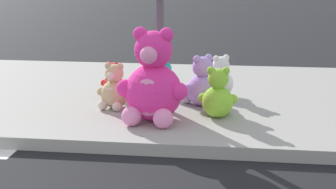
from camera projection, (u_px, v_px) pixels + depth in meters
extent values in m
cube|color=#9E9B93|center=(104.00, 95.00, 7.51)|extent=(28.00, 4.40, 0.15)
sphere|color=#F22D93|center=(154.00, 92.00, 5.99)|extent=(0.71, 0.71, 0.71)
ellipsoid|color=pink|center=(148.00, 97.00, 5.75)|extent=(0.41, 0.20, 0.46)
sphere|color=#F22D93|center=(153.00, 50.00, 5.85)|extent=(0.47, 0.47, 0.47)
sphere|color=pink|center=(149.00, 55.00, 5.67)|extent=(0.21, 0.21, 0.21)
sphere|color=#F22D93|center=(166.00, 35.00, 5.76)|extent=(0.18, 0.18, 0.18)
sphere|color=#F22D93|center=(179.00, 91.00, 5.81)|extent=(0.22, 0.22, 0.22)
sphere|color=pink|center=(163.00, 119.00, 5.72)|extent=(0.25, 0.25, 0.25)
sphere|color=#F22D93|center=(140.00, 34.00, 5.84)|extent=(0.18, 0.18, 0.18)
sphere|color=#F22D93|center=(125.00, 88.00, 5.97)|extent=(0.22, 0.22, 0.22)
sphere|color=pink|center=(132.00, 116.00, 5.81)|extent=(0.25, 0.25, 0.25)
sphere|color=#B28CD8|center=(202.00, 90.00, 6.65)|extent=(0.43, 0.43, 0.43)
ellipsoid|color=silver|center=(195.00, 88.00, 6.78)|extent=(0.24, 0.23, 0.28)
sphere|color=#B28CD8|center=(203.00, 67.00, 6.57)|extent=(0.29, 0.29, 0.29)
sphere|color=silver|center=(197.00, 67.00, 6.67)|extent=(0.13, 0.13, 0.13)
sphere|color=#B28CD8|center=(197.00, 59.00, 6.48)|extent=(0.11, 0.11, 0.11)
sphere|color=#B28CD8|center=(188.00, 89.00, 6.58)|extent=(0.14, 0.14, 0.14)
sphere|color=silver|center=(187.00, 98.00, 6.77)|extent=(0.15, 0.15, 0.15)
sphere|color=#B28CD8|center=(209.00, 58.00, 6.59)|extent=(0.11, 0.11, 0.11)
sphere|color=#B28CD8|center=(212.00, 85.00, 6.80)|extent=(0.14, 0.14, 0.14)
sphere|color=silver|center=(201.00, 96.00, 6.90)|extent=(0.15, 0.15, 0.15)
sphere|color=teal|center=(165.00, 84.00, 7.25)|extent=(0.32, 0.32, 0.32)
ellipsoid|color=#7BBFBC|center=(157.00, 84.00, 7.26)|extent=(0.07, 0.18, 0.21)
sphere|color=teal|center=(165.00, 68.00, 7.19)|extent=(0.21, 0.21, 0.21)
sphere|color=#7BBFBC|center=(159.00, 69.00, 7.20)|extent=(0.09, 0.09, 0.09)
sphere|color=teal|center=(164.00, 64.00, 7.10)|extent=(0.08, 0.08, 0.08)
sphere|color=teal|center=(161.00, 85.00, 7.10)|extent=(0.10, 0.10, 0.10)
sphere|color=#7BBFBC|center=(155.00, 92.00, 7.21)|extent=(0.11, 0.11, 0.11)
sphere|color=teal|center=(165.00, 62.00, 7.24)|extent=(0.08, 0.08, 0.08)
sphere|color=teal|center=(163.00, 80.00, 7.39)|extent=(0.10, 0.10, 0.10)
sphere|color=#7BBFBC|center=(157.00, 89.00, 7.37)|extent=(0.11, 0.11, 0.11)
sphere|color=red|center=(113.00, 85.00, 7.16)|extent=(0.31, 0.31, 0.31)
ellipsoid|color=#DB7B7B|center=(108.00, 87.00, 7.07)|extent=(0.19, 0.14, 0.20)
sphere|color=red|center=(113.00, 70.00, 7.10)|extent=(0.21, 0.21, 0.21)
sphere|color=#DB7B7B|center=(109.00, 72.00, 7.03)|extent=(0.09, 0.09, 0.09)
sphere|color=red|center=(117.00, 65.00, 7.04)|extent=(0.08, 0.08, 0.08)
sphere|color=red|center=(120.00, 86.00, 7.05)|extent=(0.10, 0.10, 0.10)
sphere|color=#DB7B7B|center=(112.00, 95.00, 7.04)|extent=(0.11, 0.11, 0.11)
sphere|color=red|center=(109.00, 64.00, 7.12)|extent=(0.08, 0.08, 0.08)
sphere|color=red|center=(104.00, 83.00, 7.20)|extent=(0.10, 0.10, 0.10)
sphere|color=#DB7B7B|center=(103.00, 93.00, 7.13)|extent=(0.11, 0.11, 0.11)
sphere|color=tan|center=(115.00, 94.00, 6.55)|extent=(0.38, 0.38, 0.38)
ellipsoid|color=beige|center=(110.00, 96.00, 6.43)|extent=(0.22, 0.13, 0.25)
sphere|color=tan|center=(114.00, 73.00, 6.48)|extent=(0.25, 0.25, 0.25)
sphere|color=beige|center=(111.00, 76.00, 6.39)|extent=(0.11, 0.11, 0.11)
sphere|color=tan|center=(120.00, 67.00, 6.42)|extent=(0.10, 0.10, 0.10)
sphere|color=tan|center=(125.00, 94.00, 6.44)|extent=(0.12, 0.12, 0.12)
sphere|color=beige|center=(117.00, 107.00, 6.40)|extent=(0.13, 0.13, 0.13)
sphere|color=tan|center=(108.00, 66.00, 6.48)|extent=(0.10, 0.10, 0.10)
sphere|color=tan|center=(101.00, 91.00, 6.56)|extent=(0.12, 0.12, 0.12)
sphere|color=beige|center=(103.00, 105.00, 6.47)|extent=(0.13, 0.13, 0.13)
sphere|color=#8CD133|center=(218.00, 102.00, 6.13)|extent=(0.40, 0.40, 0.40)
ellipsoid|color=#B8DE87|center=(218.00, 99.00, 6.27)|extent=(0.22, 0.10, 0.26)
sphere|color=#8CD133|center=(218.00, 79.00, 6.06)|extent=(0.26, 0.26, 0.26)
sphere|color=#B8DE87|center=(219.00, 78.00, 6.17)|extent=(0.12, 0.12, 0.12)
sphere|color=#8CD133|center=(211.00, 70.00, 6.04)|extent=(0.10, 0.10, 0.10)
sphere|color=#8CD133|center=(203.00, 98.00, 6.20)|extent=(0.13, 0.13, 0.13)
sphere|color=#B8DE87|center=(210.00, 108.00, 6.35)|extent=(0.14, 0.14, 0.14)
sphere|color=#8CD133|center=(226.00, 71.00, 6.02)|extent=(0.10, 0.10, 0.10)
sphere|color=#8CD133|center=(233.00, 99.00, 6.15)|extent=(0.13, 0.13, 0.13)
sphere|color=#B8DE87|center=(226.00, 108.00, 6.32)|extent=(0.14, 0.14, 0.14)
sphere|color=white|center=(220.00, 84.00, 7.12)|extent=(0.38, 0.38, 0.38)
ellipsoid|color=white|center=(215.00, 82.00, 7.23)|extent=(0.22, 0.19, 0.25)
sphere|color=white|center=(221.00, 65.00, 7.04)|extent=(0.25, 0.25, 0.25)
sphere|color=white|center=(217.00, 65.00, 7.14)|extent=(0.11, 0.11, 0.11)
sphere|color=white|center=(216.00, 59.00, 6.98)|extent=(0.10, 0.10, 0.10)
sphere|color=white|center=(208.00, 83.00, 7.07)|extent=(0.12, 0.12, 0.12)
sphere|color=white|center=(208.00, 90.00, 7.24)|extent=(0.13, 0.13, 0.13)
sphere|color=white|center=(226.00, 58.00, 7.06)|extent=(0.10, 0.10, 0.10)
sphere|color=white|center=(229.00, 80.00, 7.23)|extent=(0.12, 0.12, 0.12)
sphere|color=white|center=(220.00, 89.00, 7.34)|extent=(0.13, 0.13, 0.13)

